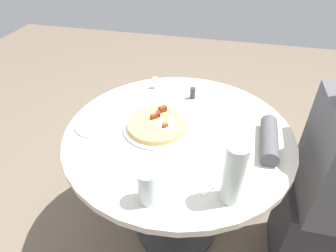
# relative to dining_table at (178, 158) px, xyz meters

# --- Properties ---
(ground_plane) EXTENTS (6.00, 6.00, 0.00)m
(ground_plane) POSITION_rel_dining_table_xyz_m (0.00, 0.00, -0.54)
(ground_plane) COLOR #6B5B4C
(dining_table) EXTENTS (1.00, 1.00, 0.70)m
(dining_table) POSITION_rel_dining_table_xyz_m (0.00, 0.00, 0.00)
(dining_table) COLOR beige
(dining_table) RESTS_ON ground_plane
(person_seated) EXTENTS (0.38, 0.46, 1.14)m
(person_seated) POSITION_rel_dining_table_xyz_m (0.01, 0.65, -0.03)
(person_seated) COLOR #2D2D33
(person_seated) RESTS_ON ground_plane
(pizza_plate) EXTENTS (0.30, 0.30, 0.01)m
(pizza_plate) POSITION_rel_dining_table_xyz_m (0.01, -0.10, 0.17)
(pizza_plate) COLOR white
(pizza_plate) RESTS_ON dining_table
(breakfast_pizza) EXTENTS (0.26, 0.26, 0.05)m
(breakfast_pizza) POSITION_rel_dining_table_xyz_m (0.00, -0.09, 0.19)
(breakfast_pizza) COLOR #DCAD5D
(breakfast_pizza) RESTS_ON pizza_plate
(bread_plate) EXTENTS (0.18, 0.18, 0.01)m
(bread_plate) POSITION_rel_dining_table_xyz_m (0.05, -0.37, 0.17)
(bread_plate) COLOR white
(bread_plate) RESTS_ON dining_table
(napkin) EXTENTS (0.21, 0.22, 0.00)m
(napkin) POSITION_rel_dining_table_xyz_m (0.23, 0.12, 0.17)
(napkin) COLOR white
(napkin) RESTS_ON dining_table
(fork) EXTENTS (0.10, 0.16, 0.00)m
(fork) POSITION_rel_dining_table_xyz_m (0.25, 0.11, 0.17)
(fork) COLOR silver
(fork) RESTS_ON napkin
(knife) EXTENTS (0.10, 0.16, 0.00)m
(knife) POSITION_rel_dining_table_xyz_m (0.22, 0.13, 0.17)
(knife) COLOR silver
(knife) RESTS_ON napkin
(water_glass) EXTENTS (0.07, 0.07, 0.13)m
(water_glass) POSITION_rel_dining_table_xyz_m (0.39, -0.02, 0.23)
(water_glass) COLOR silver
(water_glass) RESTS_ON dining_table
(water_bottle) EXTENTS (0.07, 0.07, 0.23)m
(water_bottle) POSITION_rel_dining_table_xyz_m (0.32, 0.24, 0.28)
(water_bottle) COLOR silver
(water_bottle) RESTS_ON dining_table
(salt_shaker) EXTENTS (0.03, 0.03, 0.06)m
(salt_shaker) POSITION_rel_dining_table_xyz_m (-0.34, -0.20, 0.19)
(salt_shaker) COLOR white
(salt_shaker) RESTS_ON dining_table
(pepper_shaker) EXTENTS (0.03, 0.03, 0.06)m
(pepper_shaker) POSITION_rel_dining_table_xyz_m (-0.28, 0.01, 0.19)
(pepper_shaker) COLOR #3F3833
(pepper_shaker) RESTS_ON dining_table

